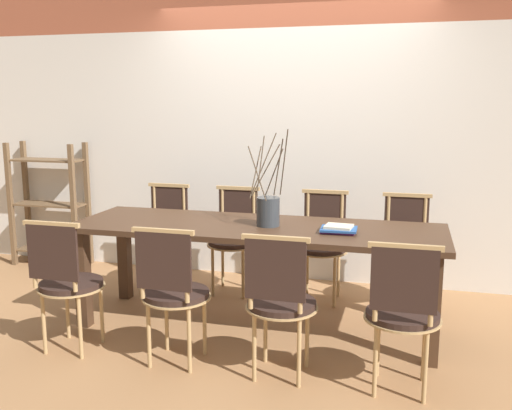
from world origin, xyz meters
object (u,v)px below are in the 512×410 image
(book_stack, at_px, (338,229))
(shelving_rack, at_px, (49,205))
(chair_near_center, at_px, (280,298))
(vase_centerpiece, at_px, (268,210))
(chair_far_center, at_px, (322,241))
(dining_table, at_px, (256,239))

(book_stack, bearing_deg, shelving_rack, 159.90)
(chair_near_center, xyz_separation_m, vase_centerpiece, (-0.26, 0.75, 0.38))
(shelving_rack, bearing_deg, chair_far_center, -6.44)
(dining_table, height_order, shelving_rack, shelving_rack)
(dining_table, distance_m, vase_centerpiece, 0.23)
(dining_table, distance_m, chair_near_center, 0.83)
(chair_near_center, height_order, chair_far_center, same)
(vase_centerpiece, bearing_deg, chair_far_center, 68.18)
(vase_centerpiece, relative_size, shelving_rack, 0.56)
(chair_near_center, height_order, book_stack, chair_near_center)
(dining_table, xyz_separation_m, shelving_rack, (-2.45, 1.05, -0.05))
(chair_far_center, bearing_deg, shelving_rack, -6.44)
(book_stack, bearing_deg, dining_table, 173.76)
(shelving_rack, bearing_deg, book_stack, -20.10)
(dining_table, bearing_deg, book_stack, -6.24)
(dining_table, bearing_deg, chair_far_center, 62.96)
(dining_table, xyz_separation_m, vase_centerpiece, (0.09, 0.01, 0.21))
(vase_centerpiece, distance_m, book_stack, 0.53)
(chair_near_center, xyz_separation_m, chair_far_center, (0.03, 1.47, 0.00))
(dining_table, relative_size, shelving_rack, 2.15)
(chair_near_center, height_order, shelving_rack, shelving_rack)
(vase_centerpiece, bearing_deg, book_stack, -8.75)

